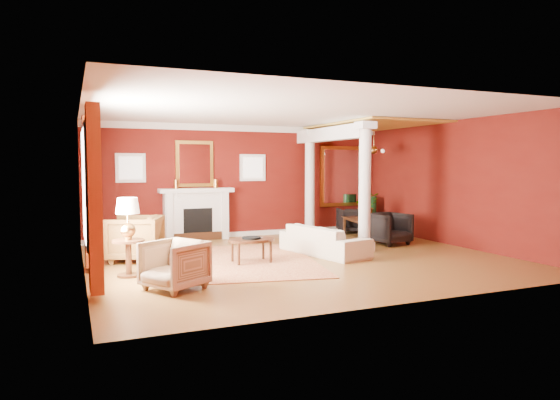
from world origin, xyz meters
name	(u,v)px	position (x,y,z in m)	size (l,w,h in m)	color
ground	(299,259)	(0.00, 0.00, 0.00)	(8.00, 8.00, 0.00)	brown
room_shell	(300,157)	(0.00, 0.00, 2.02)	(8.04, 7.04, 2.92)	#58130C
fireplace	(196,214)	(-1.30, 3.32, 0.65)	(1.85, 0.42, 1.29)	silver
overmantel_mirror	(195,164)	(-1.30, 3.45, 1.90)	(0.95, 0.07, 1.15)	gold
flank_window_left	(131,168)	(-2.85, 3.46, 1.80)	(0.70, 0.07, 0.70)	silver
flank_window_right	(253,168)	(0.25, 3.46, 1.80)	(0.70, 0.07, 0.70)	silver
left_window	(91,193)	(-3.89, -0.60, 1.42)	(0.21, 2.55, 2.60)	white
column_front	(365,185)	(1.70, 0.30, 1.43)	(0.36, 0.36, 2.80)	silver
column_back	(310,182)	(1.70, 3.00, 1.43)	(0.36, 0.36, 2.80)	silver
header_beam	(330,134)	(1.70, 1.90, 2.62)	(0.30, 3.20, 0.32)	silver
amber_ceiling	(373,125)	(2.85, 1.75, 2.87)	(2.30, 3.40, 0.04)	gold
dining_mirror	(341,176)	(2.90, 3.45, 1.55)	(1.30, 0.07, 1.70)	gold
chandelier	(374,150)	(2.90, 1.80, 2.25)	(0.60, 0.62, 0.75)	#AD7936
crown_trim	(243,128)	(0.00, 3.46, 2.82)	(8.00, 0.08, 0.16)	silver
base_trim	(244,234)	(0.00, 3.46, 0.06)	(8.00, 0.08, 0.12)	silver
rug	(242,261)	(-1.14, 0.19, 0.01)	(2.73, 3.65, 0.01)	maroon
sofa	(324,235)	(0.67, 0.23, 0.40)	(2.06, 0.60, 0.81)	beige
armchair_leopard	(135,236)	(-3.05, 1.01, 0.49)	(0.95, 0.89, 0.98)	black
armchair_stripe	(174,263)	(-2.78, -1.52, 0.41)	(0.79, 0.74, 0.81)	tan
coffee_table	(251,241)	(-1.03, -0.03, 0.42)	(0.91, 0.91, 0.46)	black
coffee_book	(253,233)	(-0.97, 0.00, 0.56)	(0.15, 0.02, 0.20)	black
side_table	(128,225)	(-3.32, -0.34, 0.87)	(0.53, 0.53, 1.33)	black
dining_table	(366,223)	(2.74, 1.86, 0.40)	(1.43, 0.50, 0.80)	black
dining_chair_near	(390,227)	(2.73, 0.82, 0.41)	(0.80, 0.75, 0.82)	black
dining_chair_far	(352,219)	(2.98, 2.95, 0.38)	(0.73, 0.69, 0.75)	black
green_urn	(369,218)	(3.50, 2.87, 0.40)	(0.42, 0.42, 1.01)	#123A19
potted_plant	(366,197)	(2.72, 1.83, 1.06)	(0.60, 0.67, 0.52)	#26591E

